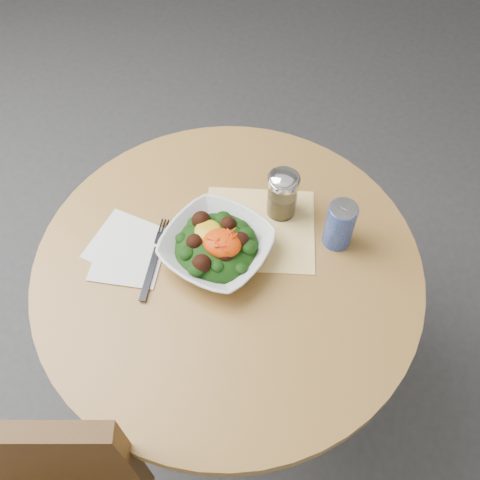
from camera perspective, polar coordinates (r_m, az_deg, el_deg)
The scene contains 8 objects.
ground at distance 1.91m, azimuth -0.88°, elevation -14.37°, with size 6.00×6.00×0.00m, color #313134.
table at distance 1.41m, azimuth -1.17°, elevation -6.81°, with size 0.90×0.90×0.75m.
cloth_napkin at distance 1.29m, azimuth 2.06°, elevation 1.21°, with size 0.27×0.24×0.00m, color orange.
paper_napkins at distance 1.28m, azimuth -11.95°, elevation -1.03°, with size 0.20×0.21×0.00m.
salad_bowl at distance 1.22m, azimuth -2.48°, elevation -0.67°, with size 0.28×0.28×0.09m.
fork at distance 1.25m, azimuth -8.95°, elevation -1.66°, with size 0.07×0.23×0.00m.
spice_shaker at distance 1.27m, azimuth 4.55°, elevation 4.94°, with size 0.08×0.08×0.14m.
beverage_can at distance 1.24m, azimuth 10.60°, elevation 1.61°, with size 0.07×0.07×0.13m.
Camera 1 is at (0.26, -0.59, 1.80)m, focal length 40.00 mm.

